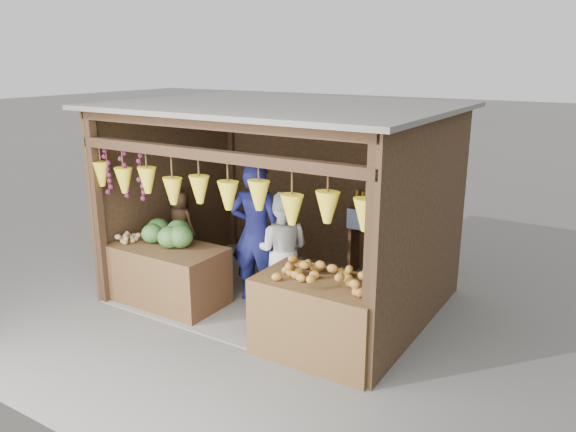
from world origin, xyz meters
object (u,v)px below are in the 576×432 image
object	(u,v)px
counter_left	(169,275)
man_standing	(256,233)
vendor_seated	(180,223)
counter_right	(322,318)
woman_standing	(282,250)

from	to	relation	value
counter_left	man_standing	size ratio (longest dim) A/B	0.79
counter_left	vendor_seated	distance (m)	1.21
man_standing	vendor_seated	size ratio (longest dim) A/B	1.97
counter_right	man_standing	distance (m)	1.75
man_standing	woman_standing	bearing A→B (deg)	176.33
counter_right	woman_standing	size ratio (longest dim) A/B	0.92
man_standing	woman_standing	world-z (taller)	man_standing
woman_standing	counter_left	bearing A→B (deg)	9.89
counter_right	vendor_seated	bearing A→B (deg)	160.47
woman_standing	vendor_seated	xyz separation A→B (m)	(-1.97, 0.20, 0.01)
man_standing	vendor_seated	distance (m)	1.64
man_standing	vendor_seated	world-z (taller)	man_standing
man_standing	counter_right	bearing A→B (deg)	134.89
counter_left	woman_standing	xyz separation A→B (m)	(1.33, 0.76, 0.38)
woman_standing	counter_right	bearing A→B (deg)	121.20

